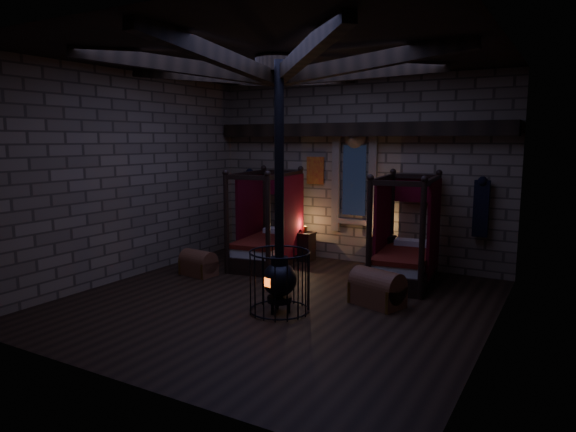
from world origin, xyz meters
The scene contains 8 objects.
room centered at (0.00, 0.09, 3.74)m, with size 7.02×7.02×4.29m.
bed_left centered at (-1.59, 2.24, 0.52)m, with size 1.33×2.14×2.11m.
bed_right centered at (1.56, 2.39, 0.52)m, with size 1.27×2.12×2.11m.
trunk_left centered at (-2.37, 0.73, 0.24)m, with size 0.80×0.57×0.54m.
trunk_right centered at (1.59, 0.70, 0.28)m, with size 1.00×0.79×0.64m.
nightstand_left centered at (-1.03, 3.01, 0.35)m, with size 0.44×0.42×0.82m.
nightstand_right centered at (0.83, 3.06, 0.39)m, with size 0.54×0.53×0.83m.
stove centered at (0.32, -0.44, 0.62)m, with size 1.00×1.00×4.05m.
Camera 1 is at (4.48, -7.47, 2.83)m, focal length 32.00 mm.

